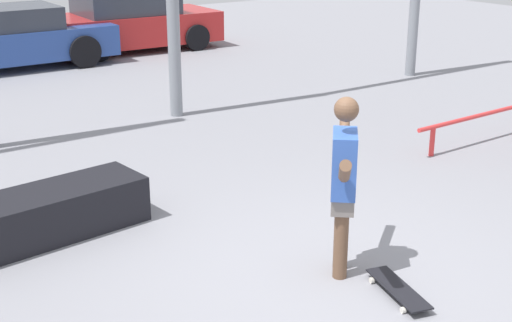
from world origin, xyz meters
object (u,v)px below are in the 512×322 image
grind_box (46,214)px  parked_car_red (131,21)px  grind_rail (493,115)px  skateboarder (343,179)px  parked_car_blue (6,38)px  skateboard (398,289)px

grind_box → parked_car_red: size_ratio=0.51×
grind_box → grind_rail: 6.44m
skateboarder → grind_rail: 4.88m
skateboarder → parked_car_blue: size_ratio=0.39×
skateboard → grind_rail: grind_rail is taller
skateboarder → grind_box: bearing=81.4°
grind_box → grind_rail: size_ratio=0.64×
grind_rail → parked_car_blue: (-4.31, 8.95, 0.28)m
skateboard → parked_car_red: bearing=0.1°
grind_rail → skateboarder: bearing=-157.6°
skateboarder → grind_box: size_ratio=0.81×
grind_box → parked_car_red: (5.18, 9.04, 0.45)m
parked_car_blue → grind_rail: bearing=-64.0°
parked_car_blue → parked_car_red: size_ratio=1.07×
skateboard → parked_car_blue: 11.42m
grind_box → parked_car_red: 10.43m
grind_box → parked_car_blue: parked_car_blue is taller
grind_box → grind_rail: grind_box is taller
skateboarder → grind_rail: skateboarder is taller
grind_rail → parked_car_red: bearing=97.5°
skateboard → grind_rail: (4.35, 2.45, 0.29)m
skateboard → parked_car_red: 12.33m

